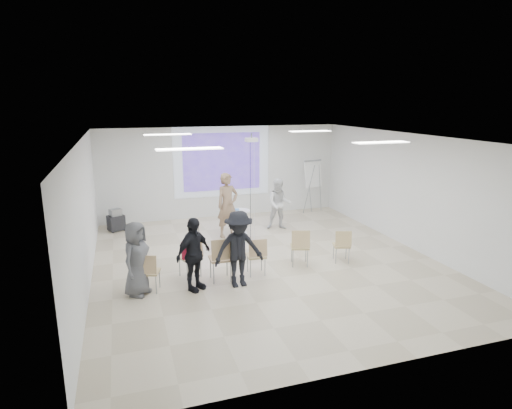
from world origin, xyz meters
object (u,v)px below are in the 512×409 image
object	(u,v)px
chair_right_inner	(300,244)
flipchart_easel	(313,174)
chair_center	(257,253)
chair_right_far	(342,243)
chair_left_inner	(221,256)
av_cart	(116,221)
audience_mid	(239,244)
chair_left_mid	(191,255)
player_right	(279,201)
audience_left	(193,249)
pedestal_table	(240,221)
chair_far_left	(149,270)
player_left	(228,201)
audience_outer	(136,254)
laptop	(220,257)

from	to	relation	value
chair_right_inner	flipchart_easel	distance (m)	5.16
chair_center	chair_right_far	size ratio (longest dim) A/B	1.06
chair_center	chair_left_inner	bearing A→B (deg)	-169.25
chair_right_far	av_cart	world-z (taller)	chair_right_far
chair_right_far	audience_mid	distance (m)	2.81
chair_left_mid	chair_right_far	world-z (taller)	chair_left_mid
player_right	audience_left	distance (m)	4.77
pedestal_table	chair_far_left	world-z (taller)	chair_far_left
chair_right_inner	audience_left	xyz separation A→B (m)	(-2.60, -0.54, 0.35)
chair_left_mid	flipchart_easel	bearing A→B (deg)	20.78
av_cart	chair_left_inner	bearing A→B (deg)	-88.69
player_left	flipchart_easel	size ratio (longest dim) A/B	1.14
chair_right_far	audience_outer	distance (m)	4.79
audience_mid	chair_center	bearing A→B (deg)	34.42
laptop	audience_outer	distance (m)	1.79
audience_mid	audience_outer	xyz separation A→B (m)	(-2.05, 0.22, -0.07)
pedestal_table	audience_left	size ratio (longest dim) A/B	0.42
chair_left_mid	audience_left	distance (m)	0.73
chair_far_left	chair_left_mid	distance (m)	1.07
flipchart_easel	audience_outer	bearing A→B (deg)	-152.10
flipchart_easel	chair_left_mid	bearing A→B (deg)	-149.16
chair_right_inner	laptop	xyz separation A→B (m)	(-1.97, -0.19, -0.01)
laptop	audience_outer	size ratio (longest dim) A/B	0.21
player_right	flipchart_easel	size ratio (longest dim) A/B	0.93
chair_far_left	chair_right_inner	size ratio (longest dim) A/B	0.92
player_left	chair_right_inner	xyz separation A→B (m)	(1.07, -2.71, -0.51)
chair_left_inner	audience_left	size ratio (longest dim) A/B	0.56
flipchart_easel	av_cart	distance (m)	6.63
pedestal_table	chair_left_mid	world-z (taller)	chair_left_mid
player_right	av_cart	xyz separation A→B (m)	(-4.74, 1.29, -0.55)
player_left	chair_far_left	size ratio (longest dim) A/B	2.52
audience_mid	laptop	bearing A→B (deg)	121.43
pedestal_table	laptop	world-z (taller)	pedestal_table
chair_left_inner	audience_mid	distance (m)	0.56
chair_center	chair_right_inner	xyz separation A→B (m)	(1.14, 0.22, 0.02)
laptop	flipchart_easel	bearing A→B (deg)	-131.86
player_right	chair_center	size ratio (longest dim) A/B	1.97
player_left	chair_right_inner	world-z (taller)	player_left
av_cart	pedestal_table	bearing A→B (deg)	-47.43
chair_center	audience_left	distance (m)	1.54
laptop	audience_left	distance (m)	0.80
player_right	chair_right_far	distance (m)	3.15
chair_far_left	chair_right_inner	bearing A→B (deg)	24.23
chair_center	laptop	xyz separation A→B (m)	(-0.83, 0.02, 0.02)
chair_far_left	chair_left_inner	xyz separation A→B (m)	(1.53, 0.09, 0.09)
audience_outer	av_cart	size ratio (longest dim) A/B	2.54
chair_left_mid	player_left	bearing A→B (deg)	39.77
audience_mid	flipchart_easel	size ratio (longest dim) A/B	1.00
chair_far_left	chair_right_far	world-z (taller)	chair_far_left
chair_far_left	chair_left_inner	bearing A→B (deg)	21.30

